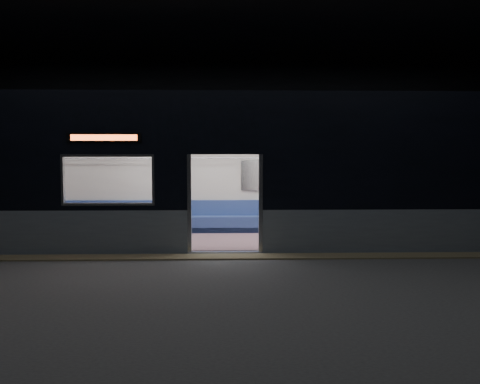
{
  "coord_description": "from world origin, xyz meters",
  "views": [
    {
      "loc": [
        0.0,
        -9.43,
        2.07
      ],
      "look_at": [
        0.35,
        2.3,
        1.18
      ],
      "focal_mm": 38.0,
      "sensor_mm": 36.0,
      "label": 1
    }
  ],
  "objects": [
    {
      "name": "handbag",
      "position": [
        2.13,
        3.32,
        0.68
      ],
      "size": [
        0.3,
        0.27,
        0.14
      ],
      "primitive_type": "cube",
      "rotation": [
        0.0,
        0.0,
        0.13
      ],
      "color": "black",
      "rests_on": "passenger"
    },
    {
      "name": "passenger",
      "position": [
        2.17,
        3.55,
        0.81
      ],
      "size": [
        0.43,
        0.72,
        1.39
      ],
      "rotation": [
        0.0,
        0.0,
        0.11
      ],
      "color": "black",
      "rests_on": "metro_car"
    },
    {
      "name": "tactile_strip",
      "position": [
        0.0,
        0.55,
        0.01
      ],
      "size": [
        22.8,
        0.5,
        0.03
      ],
      "primitive_type": "cube",
      "color": "#8C7F59",
      "rests_on": "station_floor"
    },
    {
      "name": "metro_car",
      "position": [
        -0.0,
        2.54,
        1.85
      ],
      "size": [
        18.0,
        3.04,
        3.35
      ],
      "color": "gray",
      "rests_on": "station_floor"
    },
    {
      "name": "station_floor",
      "position": [
        0.0,
        0.0,
        -0.01
      ],
      "size": [
        24.0,
        14.0,
        0.01
      ],
      "primitive_type": "cube",
      "color": "#47494C",
      "rests_on": "ground"
    },
    {
      "name": "transit_map",
      "position": [
        1.0,
        3.85,
        1.49
      ],
      "size": [
        1.05,
        0.03,
        0.68
      ],
      "primitive_type": "cube",
      "color": "white",
      "rests_on": "metro_car"
    },
    {
      "name": "station_envelope",
      "position": [
        0.0,
        0.0,
        3.66
      ],
      "size": [
        24.0,
        14.0,
        5.0
      ],
      "color": "black",
      "rests_on": "station_floor"
    }
  ]
}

